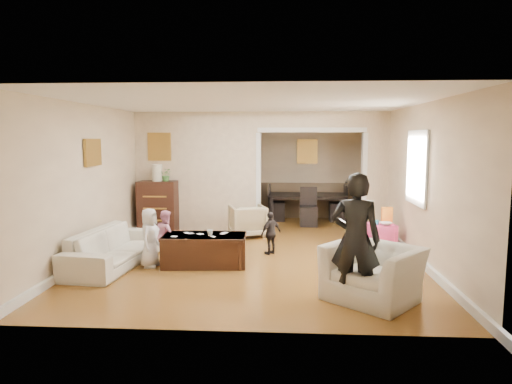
# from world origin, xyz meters

# --- Properties ---
(floor) EXTENTS (7.00, 7.00, 0.00)m
(floor) POSITION_xyz_m (0.00, 0.00, 0.00)
(floor) COLOR #9D6528
(floor) RESTS_ON ground
(partition_left) EXTENTS (2.75, 0.18, 2.60)m
(partition_left) POSITION_xyz_m (-1.38, 1.80, 1.30)
(partition_left) COLOR beige
(partition_left) RESTS_ON ground
(partition_right) EXTENTS (0.55, 0.18, 2.60)m
(partition_right) POSITION_xyz_m (2.48, 1.80, 1.30)
(partition_right) COLOR beige
(partition_right) RESTS_ON ground
(partition_header) EXTENTS (2.22, 0.18, 0.35)m
(partition_header) POSITION_xyz_m (1.10, 1.80, 2.42)
(partition_header) COLOR beige
(partition_header) RESTS_ON partition_right
(window_pane) EXTENTS (0.03, 0.95, 1.10)m
(window_pane) POSITION_xyz_m (2.73, -0.40, 1.55)
(window_pane) COLOR white
(window_pane) RESTS_ON ground
(framed_art_partition) EXTENTS (0.45, 0.03, 0.55)m
(framed_art_partition) POSITION_xyz_m (-2.20, 1.70, 1.85)
(framed_art_partition) COLOR brown
(framed_art_partition) RESTS_ON partition_left
(framed_art_sofa_wall) EXTENTS (0.03, 0.55, 0.40)m
(framed_art_sofa_wall) POSITION_xyz_m (-2.71, -0.60, 1.80)
(framed_art_sofa_wall) COLOR brown
(framed_art_alcove) EXTENTS (0.45, 0.03, 0.55)m
(framed_art_alcove) POSITION_xyz_m (1.10, 3.44, 1.70)
(framed_art_alcove) COLOR brown
(sofa) EXTENTS (1.02, 2.12, 0.60)m
(sofa) POSITION_xyz_m (-2.20, -1.15, 0.30)
(sofa) COLOR beige
(sofa) RESTS_ON ground
(armchair_back) EXTENTS (0.88, 0.90, 0.65)m
(armchair_back) POSITION_xyz_m (-0.24, 1.19, 0.33)
(armchair_back) COLOR tan
(armchair_back) RESTS_ON ground
(armchair_front) EXTENTS (1.42, 1.41, 0.70)m
(armchair_front) POSITION_xyz_m (1.64, -2.45, 0.35)
(armchair_front) COLOR beige
(armchair_front) RESTS_ON ground
(dresser) EXTENTS (0.81, 0.46, 1.12)m
(dresser) POSITION_xyz_m (-2.20, 1.46, 0.56)
(dresser) COLOR black
(dresser) RESTS_ON ground
(table_lamp) EXTENTS (0.22, 0.22, 0.36)m
(table_lamp) POSITION_xyz_m (-2.20, 1.46, 1.30)
(table_lamp) COLOR beige
(table_lamp) RESTS_ON dresser
(potted_plant) EXTENTS (0.25, 0.21, 0.27)m
(potted_plant) POSITION_xyz_m (-2.00, 1.46, 1.26)
(potted_plant) COLOR #417A36
(potted_plant) RESTS_ON dresser
(coffee_table) EXTENTS (1.36, 0.76, 0.49)m
(coffee_table) POSITION_xyz_m (-0.76, -1.00, 0.25)
(coffee_table) COLOR #371C11
(coffee_table) RESTS_ON ground
(coffee_cup) EXTENTS (0.11, 0.11, 0.09)m
(coffee_cup) POSITION_xyz_m (-0.66, -1.05, 0.54)
(coffee_cup) COLOR silver
(coffee_cup) RESTS_ON coffee_table
(play_table) EXTENTS (0.54, 0.54, 0.45)m
(play_table) POSITION_xyz_m (2.33, 0.34, 0.23)
(play_table) COLOR #D9397C
(play_table) RESTS_ON ground
(cereal_box) EXTENTS (0.21, 0.10, 0.30)m
(cereal_box) POSITION_xyz_m (2.45, 0.44, 0.60)
(cereal_box) COLOR gold
(cereal_box) RESTS_ON play_table
(cyan_cup) EXTENTS (0.08, 0.08, 0.08)m
(cyan_cup) POSITION_xyz_m (2.23, 0.29, 0.49)
(cyan_cup) COLOR teal
(cyan_cup) RESTS_ON play_table
(toy_block) EXTENTS (0.10, 0.09, 0.05)m
(toy_block) POSITION_xyz_m (2.21, 0.46, 0.48)
(toy_block) COLOR red
(toy_block) RESTS_ON play_table
(play_bowl) EXTENTS (0.26, 0.26, 0.05)m
(play_bowl) POSITION_xyz_m (2.38, 0.22, 0.48)
(play_bowl) COLOR silver
(play_bowl) RESTS_ON play_table
(dining_table) EXTENTS (1.93, 1.13, 0.66)m
(dining_table) POSITION_xyz_m (1.10, 3.02, 0.33)
(dining_table) COLOR black
(dining_table) RESTS_ON ground
(adult_person) EXTENTS (0.68, 0.52, 1.64)m
(adult_person) POSITION_xyz_m (1.38, -2.65, 0.82)
(adult_person) COLOR black
(adult_person) RESTS_ON ground
(child_kneel_a) EXTENTS (0.34, 0.49, 0.94)m
(child_kneel_a) POSITION_xyz_m (-1.61, -1.15, 0.47)
(child_kneel_a) COLOR silver
(child_kneel_a) RESTS_ON ground
(child_kneel_b) EXTENTS (0.46, 0.50, 0.84)m
(child_kneel_b) POSITION_xyz_m (-1.46, -0.70, 0.42)
(child_kneel_b) COLOR pink
(child_kneel_b) RESTS_ON ground
(child_toddler) EXTENTS (0.45, 0.44, 0.76)m
(child_toddler) POSITION_xyz_m (0.29, -0.25, 0.38)
(child_toddler) COLOR black
(child_toddler) RESTS_ON ground
(craft_papers) EXTENTS (0.89, 0.45, 0.00)m
(craft_papers) POSITION_xyz_m (-0.83, -0.96, 0.50)
(craft_papers) COLOR white
(craft_papers) RESTS_ON coffee_table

